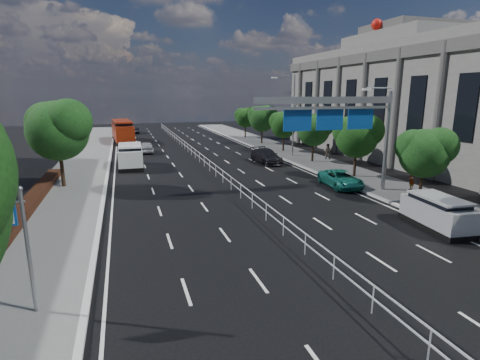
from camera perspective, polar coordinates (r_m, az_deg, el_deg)
name	(u,v)px	position (r m, az deg, el deg)	size (l,w,h in m)	color
ground	(323,270)	(16.07, 12.48, -13.30)	(160.00, 160.00, 0.00)	black
sidewalk_near	(2,318)	(14.81, -32.52, -17.31)	(5.00, 140.00, 0.14)	slate
kerb_near	(86,305)	(14.32, -22.40, -17.21)	(0.25, 140.00, 0.15)	silver
median_fence	(206,162)	(36.26, -5.25, 2.69)	(0.05, 85.00, 1.02)	silver
toilet_sign	(9,231)	(13.53, -31.78, -6.66)	(1.62, 0.18, 4.34)	gray
overhead_gantry	(341,115)	(26.56, 15.10, 9.54)	(10.24, 0.38, 7.45)	gray
streetlight_far	(291,110)	(42.39, 7.82, 10.51)	(2.78, 2.40, 9.00)	gray
civic_hall	(417,100)	(46.38, 25.32, 10.93)	(14.40, 36.00, 14.35)	slate
near_tree_back	(58,127)	(30.79, -25.95, 7.26)	(4.84, 4.51, 6.69)	black
far_tree_c	(425,150)	(27.13, 26.42, 4.05)	(3.52, 3.28, 4.94)	black
far_tree_d	(358,134)	(32.87, 17.49, 6.64)	(3.85, 3.59, 5.34)	black
far_tree_e	(314,128)	(39.25, 11.24, 7.76)	(3.63, 3.38, 5.13)	black
far_tree_f	(284,123)	(45.97, 6.76, 8.59)	(3.52, 3.28, 5.02)	black
far_tree_g	(262,117)	(52.87, 3.43, 9.53)	(3.96, 3.69, 5.45)	black
far_tree_h	(246,116)	(59.95, 0.86, 9.66)	(3.41, 3.18, 4.91)	black
white_minivan	(130,156)	(37.69, -16.35, 3.50)	(2.31, 5.20, 2.24)	black
red_bus	(123,131)	(57.99, -17.47, 7.17)	(3.26, 10.68, 3.15)	black
near_car_silver	(146,147)	(46.72, -14.07, 4.87)	(1.58, 3.92, 1.33)	#A1A4A8
near_car_dark	(134,129)	(70.44, -15.83, 7.52)	(1.63, 4.67, 1.54)	black
silver_minivan	(438,213)	(22.58, 27.89, -4.43)	(2.18, 4.31, 1.73)	black
parked_car_teal	(341,179)	(29.71, 15.09, 0.16)	(2.09, 4.53, 1.26)	#16675A
parked_car_dark	(266,156)	(38.66, 4.02, 3.66)	(2.01, 4.95, 1.44)	black
pedestrian_a	(412,179)	(30.03, 24.68, 0.09)	(0.56, 0.37, 1.54)	gray
pedestrian_b	(327,151)	(41.33, 13.17, 4.29)	(0.79, 0.62, 1.62)	gray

